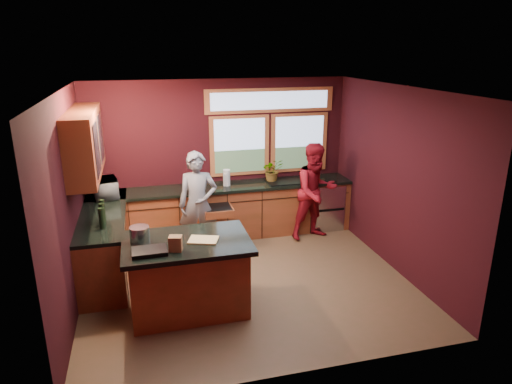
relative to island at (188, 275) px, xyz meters
name	(u,v)px	position (x,y,z in m)	size (l,w,h in m)	color
floor	(247,281)	(0.88, 0.50, -0.48)	(4.50, 4.50, 0.00)	brown
room_shell	(198,156)	(0.28, 0.82, 1.32)	(4.52, 4.02, 2.71)	black
back_counter	(236,210)	(1.08, 2.20, -0.01)	(4.50, 0.64, 0.93)	#5F3116
left_counter	(105,242)	(-1.07, 1.35, -0.01)	(0.64, 2.30, 0.93)	#5F3116
island	(188,275)	(0.00, 0.00, 0.00)	(1.55, 1.05, 0.95)	#5F3116
person_grey	(198,204)	(0.35, 1.60, 0.36)	(0.61, 0.40, 1.68)	slate
person_red	(316,192)	(2.38, 1.75, 0.36)	(0.82, 0.64, 1.68)	maroon
microwave	(106,188)	(-1.04, 2.07, 0.60)	(0.53, 0.36, 0.29)	#999999
potted_plant	(272,170)	(1.76, 2.25, 0.65)	(0.37, 0.32, 0.41)	#999999
paper_towel	(227,178)	(0.93, 2.20, 0.59)	(0.12, 0.12, 0.28)	silver
cutting_board	(203,240)	(0.20, -0.05, 0.48)	(0.35, 0.25, 0.02)	tan
stock_pot	(140,234)	(-0.55, 0.15, 0.56)	(0.24, 0.24, 0.18)	#B8B8BD
paper_bag	(176,243)	(-0.15, -0.25, 0.56)	(0.15, 0.12, 0.18)	brown
black_tray	(150,251)	(-0.45, -0.25, 0.49)	(0.40, 0.28, 0.05)	black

